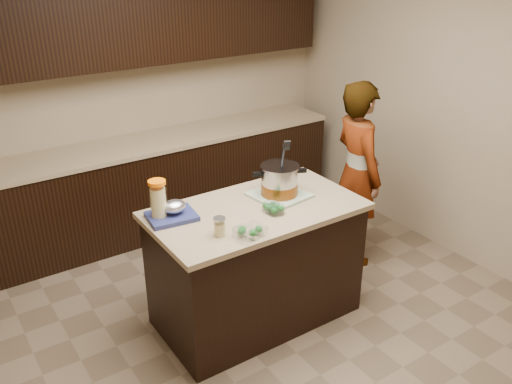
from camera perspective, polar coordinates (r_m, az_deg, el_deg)
ground_plane at (r=4.18m, az=-0.00°, el=-12.80°), size 4.00×4.00×0.00m
room_shell at (r=3.42m, az=-0.00°, el=10.64°), size 4.04×4.04×2.72m
back_cabinets at (r=5.11m, az=-10.95°, el=6.00°), size 3.60×0.63×2.33m
island at (r=3.92m, az=-0.00°, el=-7.55°), size 1.46×0.81×0.90m
dish_towel at (r=3.87m, az=2.46°, el=-0.31°), size 0.40×0.40×0.02m
stock_pot at (r=3.83m, az=2.49°, el=1.06°), size 0.37×0.36×0.39m
lemonade_pitcher at (r=3.54m, az=-10.24°, el=-1.07°), size 0.15×0.15×0.28m
mason_jar at (r=3.35m, az=-3.86°, el=-3.70°), size 0.09×0.09×0.13m
broccoli_tub_left at (r=3.62m, az=2.09°, el=-1.90°), size 0.15×0.15×0.06m
broccoli_tub_right at (r=3.65m, az=1.53°, el=-1.64°), size 0.14×0.14×0.05m
broccoli_tub_rect at (r=3.34m, az=-0.62°, el=-4.23°), size 0.19×0.15×0.07m
blue_tray at (r=3.59m, az=-8.76°, el=-2.15°), size 0.34×0.28×0.12m
person at (r=4.60m, az=10.57°, el=1.86°), size 0.50×0.65×1.58m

